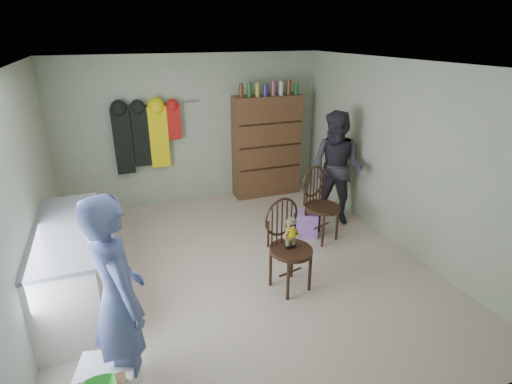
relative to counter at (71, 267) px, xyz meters
name	(u,v)px	position (x,y,z in m)	size (l,w,h in m)	color
ground_plane	(243,269)	(1.95, 0.00, -0.47)	(5.00, 5.00, 0.00)	beige
room_walls	(228,139)	(1.95, 0.53, 1.11)	(5.00, 5.00, 5.00)	#A8B295
counter	(71,267)	(0.00, 0.00, 0.00)	(0.64, 1.86, 0.94)	silver
chair_front	(288,241)	(2.32, -0.51, 0.13)	(0.58, 0.58, 1.08)	black
chair_far	(319,201)	(3.25, 0.42, 0.11)	(0.62, 0.62, 1.08)	black
striped_bag	(305,224)	(3.11, 0.55, -0.29)	(0.35, 0.27, 0.37)	#E572CC
person_left	(118,300)	(0.46, -1.36, 0.42)	(0.65, 0.43, 1.78)	#505A92
person_right	(337,169)	(3.76, 0.84, 0.40)	(0.85, 0.66, 1.75)	#2D2B33
dresser	(267,146)	(3.20, 2.30, 0.44)	(1.20, 0.39, 2.06)	brown
coat_rack	(145,136)	(1.12, 2.38, 0.78)	(1.42, 0.12, 1.09)	#99999E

